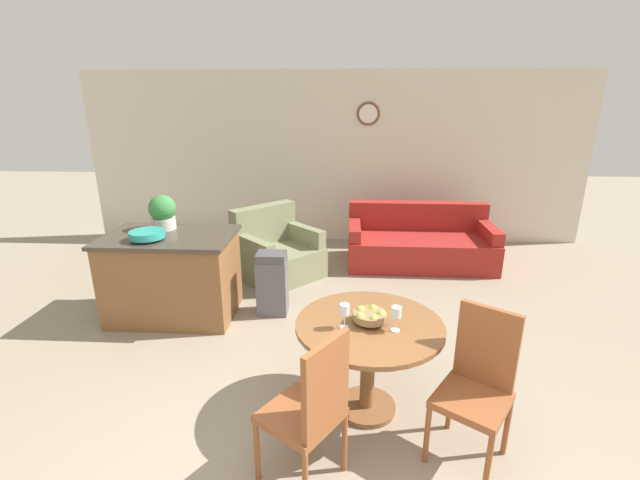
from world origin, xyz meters
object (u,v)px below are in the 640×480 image
couch (419,244)px  kitchen_island (173,275)px  dining_chair_near_left (311,407)px  potted_plant (163,212)px  teal_bowl (147,234)px  dining_chair_near_right (478,380)px  trash_bin (272,283)px  dining_table (369,343)px  fruit_bowl (370,316)px  wine_glass_right (396,313)px  wine_glass_left (344,311)px  armchair (277,254)px

couch → kitchen_island: bearing=-148.4°
dining_chair_near_left → potted_plant: potted_plant is taller
potted_plant → teal_bowl: bearing=-92.2°
dining_chair_near_right → trash_bin: (-1.63, 1.89, -0.21)m
trash_bin → couch: (1.86, 1.64, -0.06)m
dining_table → fruit_bowl: bearing=11.5°
wine_glass_right → trash_bin: (-1.13, 1.61, -0.52)m
dining_table → dining_chair_near_right: bearing=-28.7°
dining_chair_near_left → fruit_bowl: 0.80m
dining_table → wine_glass_left: wine_glass_left is taller
couch → wine_glass_right: bearing=-102.0°
fruit_bowl → kitchen_island: bearing=144.9°
wine_glass_left → armchair: armchair is taller
dining_table → kitchen_island: size_ratio=0.80×
fruit_bowl → armchair: bearing=112.7°
teal_bowl → potted_plant: bearing=87.8°
dining_table → trash_bin: size_ratio=1.52×
wine_glass_left → couch: (1.08, 3.23, -0.59)m
dining_chair_near_left → dining_chair_near_right: bearing=-38.8°
wine_glass_left → teal_bowl: 2.37m
wine_glass_left → wine_glass_right: (0.35, -0.02, 0.00)m
dining_chair_near_left → fruit_bowl: dining_chair_near_left is taller
couch → potted_plant: bearing=-152.5°
dining_chair_near_right → kitchen_island: (-2.68, 1.78, -0.09)m
potted_plant → armchair: bearing=40.9°
wine_glass_right → wine_glass_left: bearing=176.5°
dining_chair_near_left → fruit_bowl: bearing=6.1°
dining_chair_near_right → teal_bowl: bearing=5.2°
trash_bin → couch: bearing=41.5°
dining_chair_near_left → trash_bin: (-0.59, 2.19, -0.21)m
wine_glass_left → couch: size_ratio=0.09×
potted_plant → fruit_bowl: bearing=-37.2°
dining_chair_near_left → teal_bowl: dining_chair_near_left is taller
teal_bowl → dining_chair_near_right: bearing=-29.6°
wine_glass_left → kitchen_island: 2.39m
kitchen_island → armchair: armchair is taller
fruit_bowl → kitchen_island: kitchen_island is taller
fruit_bowl → dining_table: bearing=-168.5°
dining_chair_near_left → potted_plant: size_ratio=2.72×
teal_bowl → couch: teal_bowl is taller
dining_chair_near_right → armchair: dining_chair_near_right is taller
dining_chair_near_left → kitchen_island: 2.66m
teal_bowl → couch: size_ratio=0.17×
dining_chair_near_left → fruit_bowl: size_ratio=4.23×
dining_table → dining_chair_near_right: 0.77m
dining_chair_near_left → wine_glass_left: bearing=17.5°
dining_table → trash_bin: (-0.96, 1.52, -0.22)m
armchair → potted_plant: bearing=175.6°
dining_table → wine_glass_left: size_ratio=5.88×
wine_glass_left → wine_glass_right: same height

